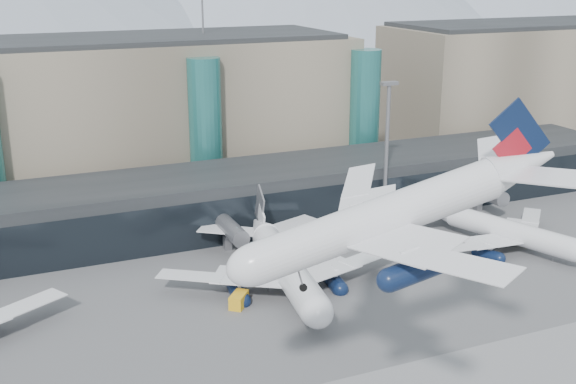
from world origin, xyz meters
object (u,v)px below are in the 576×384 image
Objects in this scene: hero_jet at (408,201)px; jet_parked_right at (493,221)px; veh_g at (443,242)px; lightmast_mid at (387,145)px; veh_h at (239,300)px; veh_d at (412,224)px; veh_e at (516,236)px; jet_parked_mid at (281,252)px.

hero_jet reaches higher than jet_parked_right.
jet_parked_right reaches higher than veh_g.
veh_h is at bearing -148.94° from lightmast_mid.
lightmast_mid is at bearing 69.13° from hero_jet.
veh_d is at bearing 168.92° from veh_g.
lightmast_mid is 9.86× the size of veh_d.
veh_h is (-35.23, -21.21, -13.49)m from lightmast_mid.
veh_e is 51.59m from veh_h.
jet_parked_right is (11.52, -15.76, -10.47)m from lightmast_mid.
hero_jet reaches higher than lightmast_mid.
jet_parked_mid is 30.57m from veh_g.
hero_jet is at bearing 171.85° from veh_d.
jet_parked_right is 9.02m from veh_g.
veh_h is (-51.36, -4.89, 0.10)m from veh_e.
jet_parked_mid is 11.24× the size of veh_h.
veh_d is 1.19× the size of veh_g.
lightmast_mid reaches higher than jet_parked_mid.
lightmast_mid is 7.59× the size of veh_h.
jet_parked_right is at bearing 61.99° from veh_g.
jet_parked_right is at bearing -81.95° from jet_parked_mid.
jet_parked_mid is at bearing -18.24° from veh_h.
hero_jet is 1.00× the size of jet_parked_right.
veh_d is (3.25, -4.27, -13.68)m from lightmast_mid.
lightmast_mid is at bearing 63.11° from veh_d.
veh_d is at bearing -26.58° from veh_h.
veh_g is at bearing 174.31° from veh_e.
hero_jet reaches higher than veh_e.
jet_parked_right is (42.58, 39.33, -20.78)m from hero_jet.
lightmast_mid reaches higher than veh_g.
veh_h reaches higher than veh_g.
lightmast_mid reaches higher than veh_d.
veh_e is at bearing -45.33° from lightmast_mid.
veh_d is 0.89× the size of veh_e.
jet_parked_mid is 32.42m from veh_d.
jet_parked_right is 11.08× the size of veh_e.
veh_d is (34.30, 50.82, -23.99)m from hero_jet.
hero_jet is at bearing -133.73° from veh_e.
veh_g is (30.21, 2.41, -4.02)m from jet_parked_mid.
hero_jet is 9.64× the size of veh_h.
veh_h is at bearing 76.99° from jet_parked_right.
jet_parked_mid is at bearing 137.05° from veh_d.
jet_parked_mid reaches higher than veh_g.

